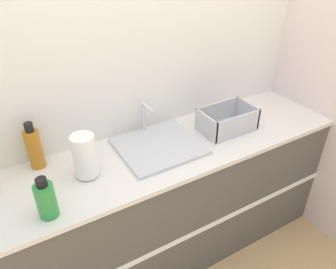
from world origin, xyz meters
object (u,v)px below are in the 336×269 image
Objects in this scene: paper_towel_roll at (85,156)px; dish_rack at (227,122)px; sink at (158,145)px; bottle_green at (46,199)px; bottle_amber at (34,148)px.

dish_rack is at bearing -0.38° from paper_towel_roll.
bottle_green is (-0.70, -0.23, 0.08)m from sink.
sink reaches higher than bottle_green.
bottle_amber reaches higher than paper_towel_roll.
paper_towel_roll is 1.15× the size of bottle_green.
bottle_green is at bearing -171.37° from dish_rack.
paper_towel_roll is 0.31m from bottle_green.
paper_towel_roll reaches higher than dish_rack.
dish_rack is 1.18m from bottle_amber.
bottle_amber reaches higher than sink.
dish_rack is at bearing -5.67° from sink.
sink is at bearing -14.72° from bottle_amber.
sink is 0.49m from dish_rack.
paper_towel_roll is at bearing -45.88° from bottle_amber.
paper_towel_roll is at bearing -174.75° from sink.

